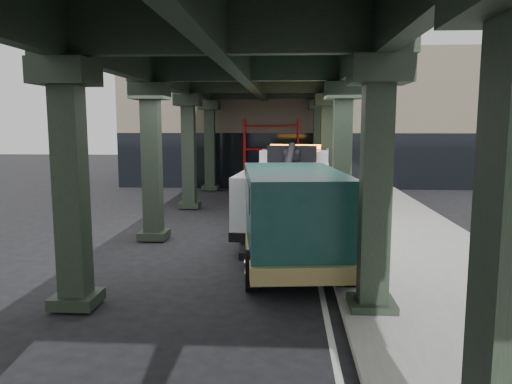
% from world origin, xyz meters
% --- Properties ---
extents(ground, '(90.00, 90.00, 0.00)m').
position_xyz_m(ground, '(0.00, 0.00, 0.00)').
color(ground, black).
rests_on(ground, ground).
extents(sidewalk, '(5.00, 40.00, 0.15)m').
position_xyz_m(sidewalk, '(4.50, 2.00, 0.07)').
color(sidewalk, gray).
rests_on(sidewalk, ground).
extents(lane_stripe, '(0.12, 38.00, 0.01)m').
position_xyz_m(lane_stripe, '(1.70, 2.00, 0.01)').
color(lane_stripe, silver).
rests_on(lane_stripe, ground).
extents(viaduct, '(7.40, 32.00, 6.40)m').
position_xyz_m(viaduct, '(-0.40, 2.00, 5.46)').
color(viaduct, black).
rests_on(viaduct, ground).
extents(building, '(22.00, 10.00, 8.00)m').
position_xyz_m(building, '(2.00, 20.00, 4.00)').
color(building, '#C6B793').
rests_on(building, ground).
extents(scaffolding, '(3.08, 0.88, 4.00)m').
position_xyz_m(scaffolding, '(0.00, 14.64, 2.11)').
color(scaffolding, red).
rests_on(scaffolding, ground).
extents(tow_truck, '(3.43, 9.56, 3.07)m').
position_xyz_m(tow_truck, '(1.05, 4.40, 1.50)').
color(tow_truck, black).
rests_on(tow_truck, ground).
extents(towed_van, '(3.14, 6.59, 2.58)m').
position_xyz_m(towed_van, '(1.01, -0.58, 1.39)').
color(towed_van, '#0F3834').
rests_on(towed_van, ground).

